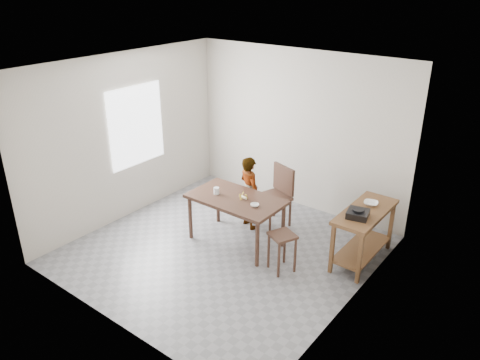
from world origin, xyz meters
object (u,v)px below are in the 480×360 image
Objects in this scene: prep_counter at (363,235)px; stool at (282,252)px; dining_table at (236,220)px; child at (249,193)px; dining_chair at (273,197)px.

prep_counter is 1.19m from stool.
dining_table is 1.17× the size of child.
child reaches higher than stool.
stool is (-0.77, -0.90, -0.12)m from prep_counter.
child reaches higher than dining_chair.
child is 0.39m from dining_chair.
dining_table is 1.17× the size of prep_counter.
prep_counter is 1.22× the size of dining_chair.
prep_counter reaches higher than dining_table.
child is at bearing -116.70° from dining_chair.
dining_table is 0.58m from child.
dining_chair is at bearing -114.92° from child.
dining_chair is (0.13, 0.79, 0.12)m from dining_table.
child is at bearing 104.36° from dining_table.
child is at bearing 146.58° from stool.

